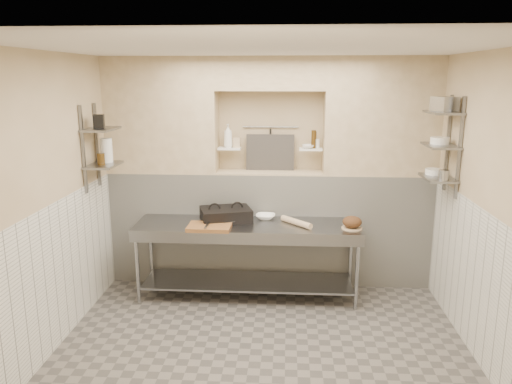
# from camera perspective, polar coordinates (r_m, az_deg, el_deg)

# --- Properties ---
(floor) EXTENTS (4.00, 3.90, 0.10)m
(floor) POSITION_cam_1_polar(r_m,az_deg,el_deg) (5.07, 0.71, -18.03)
(floor) COLOR #645E58
(floor) RESTS_ON ground
(ceiling) EXTENTS (4.00, 3.90, 0.10)m
(ceiling) POSITION_cam_1_polar(r_m,az_deg,el_deg) (4.35, 0.82, 16.78)
(ceiling) COLOR silver
(ceiling) RESTS_ON ground
(wall_left) EXTENTS (0.10, 3.90, 2.80)m
(wall_left) POSITION_cam_1_polar(r_m,az_deg,el_deg) (5.03, -23.27, -1.45)
(wall_left) COLOR #C8B18D
(wall_left) RESTS_ON ground
(wall_right) EXTENTS (0.10, 3.90, 2.80)m
(wall_right) POSITION_cam_1_polar(r_m,az_deg,el_deg) (4.85, 25.76, -2.21)
(wall_right) COLOR #C8B18D
(wall_right) RESTS_ON ground
(wall_back) EXTENTS (4.00, 0.10, 2.80)m
(wall_back) POSITION_cam_1_polar(r_m,az_deg,el_deg) (6.44, 1.67, 2.63)
(wall_back) COLOR #C8B18D
(wall_back) RESTS_ON ground
(wall_front) EXTENTS (4.00, 0.10, 2.80)m
(wall_front) POSITION_cam_1_polar(r_m,az_deg,el_deg) (2.62, -1.54, -13.46)
(wall_front) COLOR #C8B18D
(wall_front) RESTS_ON ground
(backwall_lower) EXTENTS (4.00, 0.40, 1.40)m
(backwall_lower) POSITION_cam_1_polar(r_m,az_deg,el_deg) (6.37, 1.55, -3.98)
(backwall_lower) COLOR silver
(backwall_lower) RESTS_ON floor
(alcove_sill) EXTENTS (1.30, 0.40, 0.02)m
(alcove_sill) POSITION_cam_1_polar(r_m,az_deg,el_deg) (6.20, 1.59, 2.31)
(alcove_sill) COLOR #C8B18D
(alcove_sill) RESTS_ON backwall_lower
(backwall_pillar_left) EXTENTS (1.35, 0.40, 1.40)m
(backwall_pillar_left) POSITION_cam_1_polar(r_m,az_deg,el_deg) (6.29, -10.66, 8.59)
(backwall_pillar_left) COLOR #C8B18D
(backwall_pillar_left) RESTS_ON backwall_lower
(backwall_pillar_right) EXTENTS (1.35, 0.40, 1.40)m
(backwall_pillar_right) POSITION_cam_1_polar(r_m,az_deg,el_deg) (6.20, 14.09, 8.36)
(backwall_pillar_right) COLOR #C8B18D
(backwall_pillar_right) RESTS_ON backwall_lower
(backwall_header) EXTENTS (1.30, 0.40, 0.40)m
(backwall_header) POSITION_cam_1_polar(r_m,az_deg,el_deg) (6.09, 1.66, 13.38)
(backwall_header) COLOR #C8B18D
(backwall_header) RESTS_ON backwall_lower
(wainscot_left) EXTENTS (0.02, 3.90, 1.40)m
(wainscot_left) POSITION_cam_1_polar(r_m,az_deg,el_deg) (5.21, -21.98, -8.94)
(wainscot_left) COLOR silver
(wainscot_left) RESTS_ON floor
(wainscot_right) EXTENTS (0.02, 3.90, 1.40)m
(wainscot_right) POSITION_cam_1_polar(r_m,az_deg,el_deg) (5.04, 24.32, -9.91)
(wainscot_right) COLOR silver
(wainscot_right) RESTS_ON floor
(alcove_shelf_left) EXTENTS (0.28, 0.16, 0.02)m
(alcove_shelf_left) POSITION_cam_1_polar(r_m,az_deg,el_deg) (6.19, -3.05, 5.00)
(alcove_shelf_left) COLOR white
(alcove_shelf_left) RESTS_ON backwall_lower
(alcove_shelf_right) EXTENTS (0.28, 0.16, 0.02)m
(alcove_shelf_right) POSITION_cam_1_polar(r_m,az_deg,el_deg) (6.15, 6.28, 4.89)
(alcove_shelf_right) COLOR white
(alcove_shelf_right) RESTS_ON backwall_lower
(utensil_rail) EXTENTS (0.70, 0.02, 0.02)m
(utensil_rail) POSITION_cam_1_polar(r_m,az_deg,el_deg) (6.29, 1.67, 7.44)
(utensil_rail) COLOR gray
(utensil_rail) RESTS_ON wall_back
(hanging_steel) EXTENTS (0.02, 0.02, 0.30)m
(hanging_steel) POSITION_cam_1_polar(r_m,az_deg,el_deg) (6.29, 1.66, 5.88)
(hanging_steel) COLOR black
(hanging_steel) RESTS_ON utensil_rail
(splash_panel) EXTENTS (0.60, 0.08, 0.45)m
(splash_panel) POSITION_cam_1_polar(r_m,az_deg,el_deg) (6.26, 1.63, 4.55)
(splash_panel) COLOR #383330
(splash_panel) RESTS_ON alcove_sill
(shelf_rail_left_a) EXTENTS (0.03, 0.03, 0.95)m
(shelf_rail_left_a) POSITION_cam_1_polar(r_m,az_deg,el_deg) (6.05, -17.70, 5.17)
(shelf_rail_left_a) COLOR slate
(shelf_rail_left_a) RESTS_ON wall_left
(shelf_rail_left_b) EXTENTS (0.03, 0.03, 0.95)m
(shelf_rail_left_b) POSITION_cam_1_polar(r_m,az_deg,el_deg) (5.68, -19.15, 4.58)
(shelf_rail_left_b) COLOR slate
(shelf_rail_left_b) RESTS_ON wall_left
(wall_shelf_left_lower) EXTENTS (0.30, 0.50, 0.02)m
(wall_shelf_left_lower) POSITION_cam_1_polar(r_m,az_deg,el_deg) (5.84, -17.03, 2.97)
(wall_shelf_left_lower) COLOR slate
(wall_shelf_left_lower) RESTS_ON wall_left
(wall_shelf_left_upper) EXTENTS (0.30, 0.50, 0.03)m
(wall_shelf_left_upper) POSITION_cam_1_polar(r_m,az_deg,el_deg) (5.79, -17.30, 6.86)
(wall_shelf_left_upper) COLOR slate
(wall_shelf_left_upper) RESTS_ON wall_left
(shelf_rail_right_a) EXTENTS (0.03, 0.03, 1.05)m
(shelf_rail_right_a) POSITION_cam_1_polar(r_m,az_deg,el_deg) (5.90, 21.06, 5.21)
(shelf_rail_right_a) COLOR slate
(shelf_rail_right_a) RESTS_ON wall_right
(shelf_rail_right_b) EXTENTS (0.03, 0.03, 1.05)m
(shelf_rail_right_b) POSITION_cam_1_polar(r_m,az_deg,el_deg) (5.52, 22.27, 4.63)
(shelf_rail_right_b) COLOR slate
(shelf_rail_right_b) RESTS_ON wall_right
(wall_shelf_right_lower) EXTENTS (0.30, 0.50, 0.02)m
(wall_shelf_right_lower) POSITION_cam_1_polar(r_m,az_deg,el_deg) (5.72, 20.06, 1.52)
(wall_shelf_right_lower) COLOR slate
(wall_shelf_right_lower) RESTS_ON wall_right
(wall_shelf_right_mid) EXTENTS (0.30, 0.50, 0.02)m
(wall_shelf_right_mid) POSITION_cam_1_polar(r_m,az_deg,el_deg) (5.67, 20.34, 4.99)
(wall_shelf_right_mid) COLOR slate
(wall_shelf_right_mid) RESTS_ON wall_right
(wall_shelf_right_upper) EXTENTS (0.30, 0.50, 0.03)m
(wall_shelf_right_upper) POSITION_cam_1_polar(r_m,az_deg,el_deg) (5.63, 20.63, 8.51)
(wall_shelf_right_upper) COLOR slate
(wall_shelf_right_upper) RESTS_ON wall_right
(prep_table) EXTENTS (2.60, 0.70, 0.90)m
(prep_table) POSITION_cam_1_polar(r_m,az_deg,el_deg) (5.86, -0.97, -6.10)
(prep_table) COLOR gray
(prep_table) RESTS_ON floor
(panini_press) EXTENTS (0.67, 0.57, 0.16)m
(panini_press) POSITION_cam_1_polar(r_m,az_deg,el_deg) (5.89, -3.46, -2.61)
(panini_press) COLOR black
(panini_press) RESTS_ON prep_table
(cutting_board) EXTENTS (0.49, 0.34, 0.04)m
(cutting_board) POSITION_cam_1_polar(r_m,az_deg,el_deg) (5.63, -5.34, -4.00)
(cutting_board) COLOR #925E2A
(cutting_board) RESTS_ON prep_table
(knife_blade) EXTENTS (0.22, 0.14, 0.01)m
(knife_blade) POSITION_cam_1_polar(r_m,az_deg,el_deg) (5.72, -2.62, -3.39)
(knife_blade) COLOR gray
(knife_blade) RESTS_ON cutting_board
(tongs) EXTENTS (0.04, 0.29, 0.03)m
(tongs) POSITION_cam_1_polar(r_m,az_deg,el_deg) (5.61, -5.53, -3.66)
(tongs) COLOR gray
(tongs) RESTS_ON cutting_board
(mixing_bowl) EXTENTS (0.25, 0.25, 0.06)m
(mixing_bowl) POSITION_cam_1_polar(r_m,az_deg,el_deg) (5.98, 1.10, -2.84)
(mixing_bowl) COLOR white
(mixing_bowl) RESTS_ON prep_table
(rolling_pin) EXTENTS (0.37, 0.38, 0.07)m
(rolling_pin) POSITION_cam_1_polar(r_m,az_deg,el_deg) (5.75, 4.63, -3.45)
(rolling_pin) COLOR tan
(rolling_pin) RESTS_ON prep_table
(bread_board) EXTENTS (0.23, 0.23, 0.01)m
(bread_board) POSITION_cam_1_polar(r_m,az_deg,el_deg) (5.72, 10.90, -4.06)
(bread_board) COLOR tan
(bread_board) RESTS_ON prep_table
(bread_loaf) EXTENTS (0.22, 0.22, 0.13)m
(bread_loaf) POSITION_cam_1_polar(r_m,az_deg,el_deg) (5.70, 10.93, -3.37)
(bread_loaf) COLOR #4C2D19
(bread_loaf) RESTS_ON bread_board
(bottle_soap) EXTENTS (0.12, 0.12, 0.29)m
(bottle_soap) POSITION_cam_1_polar(r_m,az_deg,el_deg) (6.16, -3.21, 6.43)
(bottle_soap) COLOR white
(bottle_soap) RESTS_ON alcove_shelf_left
(jar_alcove) EXTENTS (0.08, 0.08, 0.12)m
(jar_alcove) POSITION_cam_1_polar(r_m,az_deg,el_deg) (6.17, -2.21, 5.67)
(jar_alcove) COLOR #C8B18D
(jar_alcove) RESTS_ON alcove_shelf_left
(bowl_alcove) EXTENTS (0.19, 0.19, 0.05)m
(bowl_alcove) POSITION_cam_1_polar(r_m,az_deg,el_deg) (6.12, 5.95, 5.19)
(bowl_alcove) COLOR white
(bowl_alcove) RESTS_ON alcove_shelf_right
(condiment_a) EXTENTS (0.06, 0.06, 0.20)m
(condiment_a) POSITION_cam_1_polar(r_m,az_deg,el_deg) (6.17, 6.66, 5.97)
(condiment_a) COLOR #3C270C
(condiment_a) RESTS_ON alcove_shelf_right
(condiment_b) EXTENTS (0.06, 0.06, 0.22)m
(condiment_b) POSITION_cam_1_polar(r_m,az_deg,el_deg) (6.13, 6.60, 6.01)
(condiment_b) COLOR #3C270C
(condiment_b) RESTS_ON alcove_shelf_right
(condiment_c) EXTENTS (0.06, 0.06, 0.11)m
(condiment_c) POSITION_cam_1_polar(r_m,az_deg,el_deg) (6.18, 7.01, 5.53)
(condiment_c) COLOR white
(condiment_c) RESTS_ON alcove_shelf_right
(jug_left) EXTENTS (0.14, 0.14, 0.27)m
(jug_left) POSITION_cam_1_polar(r_m,az_deg,el_deg) (5.93, -16.73, 4.59)
(jug_left) COLOR white
(jug_left) RESTS_ON wall_shelf_left_lower
(jar_left) EXTENTS (0.09, 0.09, 0.13)m
(jar_left) POSITION_cam_1_polar(r_m,az_deg,el_deg) (5.77, -17.30, 3.61)
(jar_left) COLOR #3C270C
(jar_left) RESTS_ON wall_shelf_left_lower
(box_left_upper) EXTENTS (0.13, 0.13, 0.15)m
(box_left_upper) POSITION_cam_1_polar(r_m,az_deg,el_deg) (5.74, -17.51, 7.69)
(box_left_upper) COLOR black
(box_left_upper) RESTS_ON wall_shelf_left_upper
(bowl_right) EXTENTS (0.20, 0.20, 0.06)m
(bowl_right) POSITION_cam_1_polar(r_m,az_deg,el_deg) (5.85, 19.72, 2.20)
(bowl_right) COLOR white
(bowl_right) RESTS_ON wall_shelf_right_lower
(canister_right) EXTENTS (0.11, 0.11, 0.11)m
(canister_right) POSITION_cam_1_polar(r_m,az_deg,el_deg) (5.53, 20.66, 1.81)
(canister_right) COLOR gray
(canister_right) RESTS_ON wall_shelf_right_lower
(bowl_right_mid) EXTENTS (0.20, 0.20, 0.07)m
(bowl_right_mid) POSITION_cam_1_polar(r_m,az_deg,el_deg) (5.70, 20.27, 5.53)
(bowl_right_mid) COLOR white
(bowl_right_mid) RESTS_ON wall_shelf_right_mid
(basket_right) EXTENTS (0.27, 0.29, 0.15)m
(basket_right) POSITION_cam_1_polar(r_m,az_deg,el_deg) (5.61, 20.76, 9.39)
(basket_right) COLOR gray
(basket_right) RESTS_ON wall_shelf_right_upper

